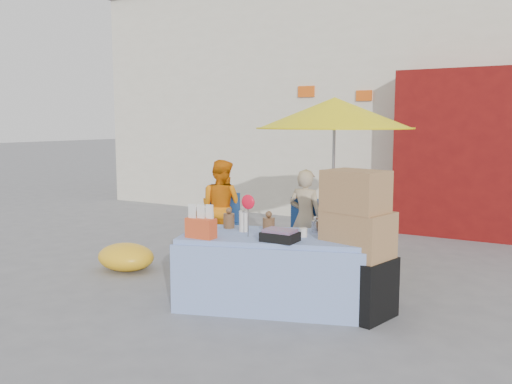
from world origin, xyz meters
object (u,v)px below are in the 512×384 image
Objects in this scene: vendor_orange at (221,207)px; box_stack at (357,249)px; vendor_beige at (305,218)px; umbrella at (334,114)px; chair_right at (301,248)px; market_table at (274,269)px; chair_left at (216,237)px.

box_stack reaches higher than vendor_orange.
vendor_beige is 0.58× the size of umbrella.
box_stack is at bearing 132.26° from vendor_beige.
vendor_orange is (-1.25, 0.13, 0.39)m from chair_right.
chair_right is at bearing -136.49° from umbrella.
umbrella is (-0.05, 1.64, 1.53)m from market_table.
umbrella is at bearing 45.59° from chair_right.
market_table reaches higher than chair_left.
box_stack is at bearing 152.63° from vendor_orange.
umbrella is 1.54× the size of box_stack.
chair_right is (-0.35, 1.36, -0.11)m from market_table.
umbrella reaches higher than chair_left.
chair_left is at bearing 8.21° from vendor_beige.
chair_left is 2.71m from box_stack.
vendor_beige is 0.90× the size of box_stack.
vendor_beige is at bearing -177.92° from vendor_orange.
chair_left is 1.00× the size of chair_right.
chair_right is 0.38m from vendor_beige.
chair_left is at bearing 92.32° from vendor_orange.
chair_left is at bearing 153.05° from box_stack.
chair_left is 1.25m from chair_right.
chair_left is (-1.60, 1.36, -0.11)m from market_table.
vendor_beige reaches higher than chair_right.
umbrella reaches higher than box_stack.
umbrella is (1.55, 0.15, 1.24)m from vendor_orange.
umbrella is 2.13m from box_stack.
umbrella reaches higher than vendor_beige.
chair_right is 0.63× the size of box_stack.
umbrella reaches higher than chair_right.
vendor_beige reaches higher than market_table.
umbrella is (0.30, 0.15, 1.28)m from vendor_beige.
chair_right is 0.66× the size of vendor_orange.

